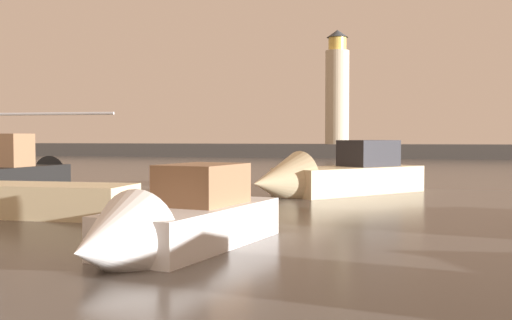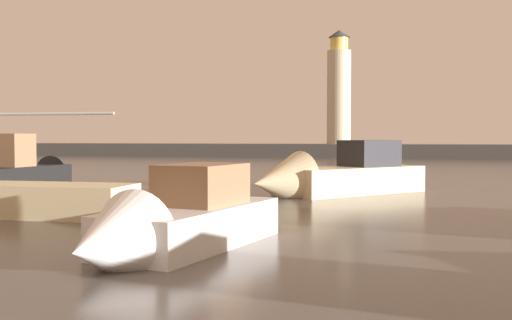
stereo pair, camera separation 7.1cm
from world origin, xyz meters
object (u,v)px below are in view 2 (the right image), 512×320
object	(u,v)px
mooring_buoy	(221,189)
sailboat_moored	(9,197)
motorboat_0	(168,225)
motorboat_1	(32,173)
lighthouse	(339,90)
motorboat_3	(328,177)

from	to	relation	value
mooring_buoy	sailboat_moored	bearing A→B (deg)	-132.81
motorboat_0	motorboat_1	xyz separation A→B (m)	(-11.92, 13.06, 0.15)
motorboat_1	mooring_buoy	xyz separation A→B (m)	(9.88, -2.87, -0.28)
lighthouse	mooring_buoy	bearing A→B (deg)	-88.28
lighthouse	mooring_buoy	size ratio (longest dim) A/B	13.96
sailboat_moored	mooring_buoy	size ratio (longest dim) A/B	13.63
motorboat_0	mooring_buoy	size ratio (longest dim) A/B	7.08
lighthouse	motorboat_3	size ratio (longest dim) A/B	1.62
sailboat_moored	mooring_buoy	bearing A→B (deg)	47.19
motorboat_3	mooring_buoy	distance (m)	5.04
motorboat_1	motorboat_3	bearing A→B (deg)	3.35
motorboat_0	motorboat_1	size ratio (longest dim) A/B	1.02
motorboat_1	motorboat_3	distance (m)	13.37
motorboat_1	sailboat_moored	xyz separation A→B (m)	(4.80, -8.36, -0.19)
lighthouse	motorboat_1	world-z (taller)	lighthouse
motorboat_1	sailboat_moored	bearing A→B (deg)	-60.15
motorboat_3	lighthouse	bearing A→B (deg)	96.13
motorboat_3	motorboat_0	bearing A→B (deg)	-95.88
motorboat_1	sailboat_moored	distance (m)	9.64
lighthouse	sailboat_moored	world-z (taller)	lighthouse
motorboat_0	motorboat_3	world-z (taller)	motorboat_3
sailboat_moored	motorboat_1	bearing A→B (deg)	119.85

